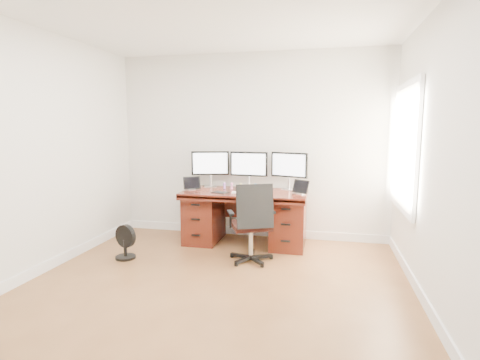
% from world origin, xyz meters
% --- Properties ---
extents(ground, '(4.50, 4.50, 0.00)m').
position_xyz_m(ground, '(0.00, 0.00, 0.00)').
color(ground, brown).
rests_on(ground, ground).
extents(back_wall, '(4.00, 0.10, 2.70)m').
position_xyz_m(back_wall, '(0.00, 2.25, 1.35)').
color(back_wall, silver).
rests_on(back_wall, ground).
extents(right_wall, '(0.10, 4.50, 2.70)m').
position_xyz_m(right_wall, '(2.00, 0.11, 1.35)').
color(right_wall, silver).
rests_on(right_wall, ground).
extents(desk, '(1.70, 0.80, 0.75)m').
position_xyz_m(desk, '(0.00, 1.83, 0.40)').
color(desk, '#4F1A0F').
rests_on(desk, ground).
extents(office_chair, '(0.69, 0.69, 0.98)m').
position_xyz_m(office_chair, '(0.23, 1.12, 0.32)').
color(office_chair, black).
rests_on(office_chair, ground).
extents(floor_fan, '(0.30, 0.25, 0.43)m').
position_xyz_m(floor_fan, '(-1.33, 0.89, 0.21)').
color(floor_fan, black).
rests_on(floor_fan, ground).
extents(monitor_left, '(0.54, 0.19, 0.53)m').
position_xyz_m(monitor_left, '(-0.58, 2.07, 1.09)').
color(monitor_left, silver).
rests_on(monitor_left, desk).
extents(monitor_center, '(0.55, 0.16, 0.53)m').
position_xyz_m(monitor_center, '(-0.00, 2.07, 1.09)').
color(monitor_center, silver).
rests_on(monitor_center, desk).
extents(monitor_right, '(0.53, 0.23, 0.53)m').
position_xyz_m(monitor_right, '(0.58, 2.07, 1.09)').
color(monitor_right, silver).
rests_on(monitor_right, desk).
extents(tablet_left, '(0.24, 0.18, 0.19)m').
position_xyz_m(tablet_left, '(-0.76, 1.75, 0.84)').
color(tablet_left, silver).
rests_on(tablet_left, desk).
extents(tablet_right, '(0.24, 0.19, 0.19)m').
position_xyz_m(tablet_right, '(0.77, 1.75, 0.84)').
color(tablet_right, silver).
rests_on(tablet_right, desk).
extents(keyboard, '(0.29, 0.15, 0.01)m').
position_xyz_m(keyboard, '(-0.01, 1.66, 0.76)').
color(keyboard, silver).
rests_on(keyboard, desk).
extents(trackpad, '(0.12, 0.12, 0.01)m').
position_xyz_m(trackpad, '(0.30, 1.60, 0.76)').
color(trackpad, '#B6B8BD').
rests_on(trackpad, desk).
extents(drawing_tablet, '(0.26, 0.21, 0.01)m').
position_xyz_m(drawing_tablet, '(-0.30, 1.62, 0.76)').
color(drawing_tablet, black).
rests_on(drawing_tablet, desk).
extents(phone, '(0.14, 0.09, 0.01)m').
position_xyz_m(phone, '(-0.02, 1.81, 0.76)').
color(phone, black).
rests_on(phone, desk).
extents(figurine_purple, '(0.04, 0.04, 0.09)m').
position_xyz_m(figurine_purple, '(-0.33, 1.95, 0.80)').
color(figurine_purple, '#AB78E3').
rests_on(figurine_purple, desk).
extents(figurine_pink, '(0.04, 0.04, 0.09)m').
position_xyz_m(figurine_pink, '(-0.22, 1.95, 0.80)').
color(figurine_pink, pink).
rests_on(figurine_pink, desk).
extents(figurine_yellow, '(0.04, 0.04, 0.09)m').
position_xyz_m(figurine_yellow, '(-0.10, 1.95, 0.80)').
color(figurine_yellow, '#D3BE70').
rests_on(figurine_yellow, desk).
extents(figurine_blue, '(0.04, 0.04, 0.09)m').
position_xyz_m(figurine_blue, '(0.12, 1.95, 0.80)').
color(figurine_blue, '#61A9F0').
rests_on(figurine_blue, desk).
extents(figurine_orange, '(0.04, 0.04, 0.09)m').
position_xyz_m(figurine_orange, '(0.25, 1.95, 0.80)').
color(figurine_orange, '#FA9548').
rests_on(figurine_orange, desk).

